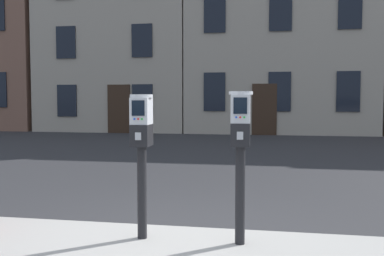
# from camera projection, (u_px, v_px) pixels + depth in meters

# --- Properties ---
(ground_plane) EXTENTS (160.00, 160.00, 0.00)m
(ground_plane) POSITION_uv_depth(u_px,v_px,m) (171.00, 245.00, 4.50)
(ground_plane) COLOR #28282B
(parking_meter_near_kerb) EXTENTS (0.22, 0.26, 1.37)m
(parking_meter_near_kerb) POSITION_uv_depth(u_px,v_px,m) (142.00, 140.00, 4.22)
(parking_meter_near_kerb) COLOR black
(parking_meter_near_kerb) RESTS_ON sidewalk_slab
(parking_meter_twin_adjacent) EXTENTS (0.22, 0.26, 1.40)m
(parking_meter_twin_adjacent) POSITION_uv_depth(u_px,v_px,m) (240.00, 139.00, 4.05)
(parking_meter_twin_adjacent) COLOR black
(parking_meter_twin_adjacent) RESTS_ON sidewalk_slab
(townhouse_grey_stucco) EXTENTS (6.94, 6.36, 10.22)m
(townhouse_grey_stucco) POSITION_uv_depth(u_px,v_px,m) (127.00, 26.00, 22.28)
(townhouse_grey_stucco) COLOR #9E9384
(townhouse_grey_stucco) RESTS_ON ground_plane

